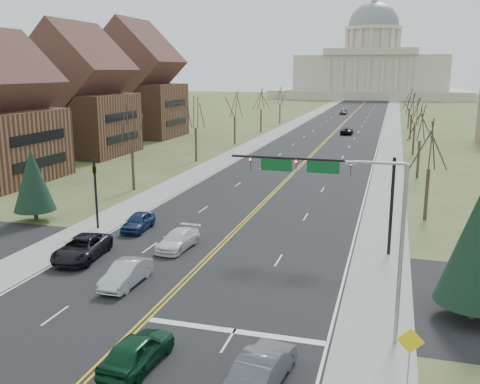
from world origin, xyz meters
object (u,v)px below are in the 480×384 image
Objects in this scene: street_light at (396,242)px; car_sb_outer_second at (138,221)px; car_sb_inner_lead at (126,274)px; car_nb_inner_lead at (137,351)px; signal_mast at (322,174)px; car_far_sb at (344,112)px; car_sb_inner_second at (178,240)px; car_nb_outer_lead at (263,367)px; car_sb_outer_lead at (82,248)px; signal_left at (95,186)px; warn_sign at (410,347)px; car_far_nb at (347,131)px.

car_sb_outer_second is (-20.65, 13.97, -4.47)m from street_light.
street_light is 25.33m from car_sb_outer_second.
car_nb_inner_lead is at bearing -58.25° from car_sb_inner_lead.
signal_mast is 2.55× the size of car_far_sb.
car_nb_outer_lead is at bearing -51.81° from car_sb_inner_second.
signal_mast is 2.66× the size of car_sb_inner_lead.
car_nb_outer_lead is at bearing -42.45° from car_sb_outer_lead.
car_sb_inner_lead is at bearing -55.28° from car_nb_inner_lead.
signal_left is 2.09× the size of warn_sign.
car_far_sb is at bearing -82.47° from car_far_nb.
street_light reaches higher than signal_mast.
signal_mast reaches higher than car_sb_inner_lead.
signal_left reaches higher than car_nb_outer_lead.
warn_sign is at bearing -32.01° from car_sb_outer_lead.
car_sb_inner_second is 1.01× the size of car_far_sb.
warn_sign is at bearing -21.59° from car_sb_inner_lead.
signal_mast is at bearing -102.70° from car_nb_inner_lead.
car_sb_inner_lead reaches higher than car_far_nb.
car_sb_outer_lead is 6.96m from car_sb_inner_second.
car_far_sb is at bearing 84.30° from car_sb_outer_second.
car_sb_outer_lead is (-5.34, 3.50, 0.05)m from car_sb_inner_lead.
car_sb_outer_lead is 83.05m from car_far_nb.
street_light is 1.77× the size of car_far_nb.
car_nb_outer_lead is (0.09, -18.67, -4.97)m from signal_mast.
car_far_nb is (1.21, 94.17, -0.07)m from car_nb_inner_lead.
street_light is (24.24, -13.50, 1.51)m from signal_left.
car_sb_inner_second is at bearing -163.35° from signal_mast.
street_light is at bearing 100.75° from warn_sign.
signal_mast is at bearing 45.56° from car_sb_inner_lead.
car_sb_outer_lead is at bearing -98.54° from car_sb_outer_second.
street_light is 1.90× the size of car_sb_inner_second.
signal_mast is at bearing 111.41° from street_light.
car_sb_inner_second is at bearing -69.80° from car_nb_inner_lead.
warn_sign is at bearing 97.94° from car_far_nb.
signal_left reaches higher than car_sb_inner_second.
car_sb_inner_second is at bearing 87.21° from car_far_nb.
car_sb_inner_lead is (-10.79, 8.16, -0.03)m from car_nb_outer_lead.
street_light reaches higher than car_sb_inner_lead.
car_sb_outer_lead is at bearing 147.84° from car_sb_inner_lead.
warn_sign is 0.60× the size of car_nb_outer_lead.
car_sb_inner_second is (-10.30, -3.08, -5.06)m from signal_mast.
car_sb_outer_lead is at bearing -156.40° from signal_mast.
car_far_sb is (0.63, 138.05, 0.06)m from car_sb_inner_lead.
car_far_nb is (5.80, 78.31, 0.02)m from car_sb_inner_second.
car_sb_inner_second is at bearing 146.24° from street_light.
car_sb_inner_lead is 7.44m from car_sb_inner_second.
warn_sign is at bearing -36.91° from car_sb_inner_second.
car_nb_outer_lead is at bearing -89.74° from signal_mast.
car_sb_inner_second is at bearing 87.95° from car_sb_inner_lead.
street_light reaches higher than car_sb_outer_lead.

